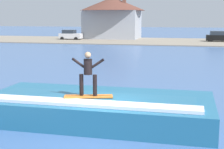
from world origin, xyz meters
The scene contains 8 objects.
ground_plane centered at (0.00, 0.00, 0.00)m, with size 260.00×260.00×0.00m, color #406299.
wave_crest centered at (-0.47, 1.22, 0.51)m, with size 9.08×4.15×1.08m.
surfboard centered at (-0.66, 0.61, 1.11)m, with size 1.90×0.93×0.06m.
surfer centered at (-0.67, 0.63, 2.09)m, with size 1.29×0.32×1.68m.
shoreline_bank centered at (0.00, 46.04, 0.07)m, with size 120.00×16.95×0.14m.
car_near_shore centered at (-18.29, 46.19, 0.95)m, with size 4.01×2.17×1.86m.
car_far_shore centered at (7.39, 46.69, 0.94)m, with size 4.06×2.09×1.86m.
house_with_chimney centered at (-11.64, 51.27, 4.56)m, with size 12.34×12.34×8.00m.
Camera 1 is at (3.11, -11.36, 4.11)m, focal length 53.72 mm.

